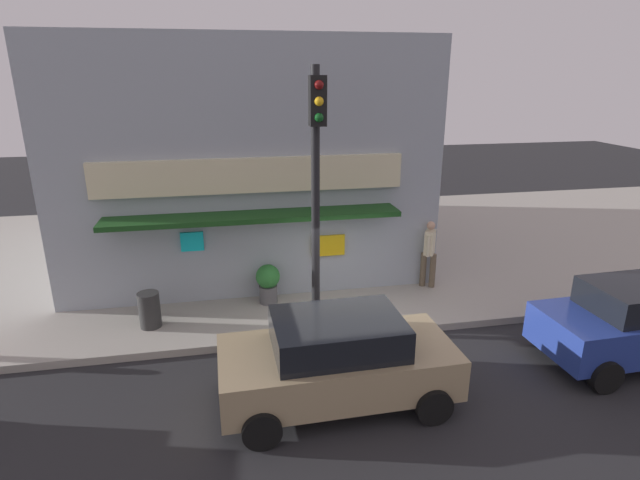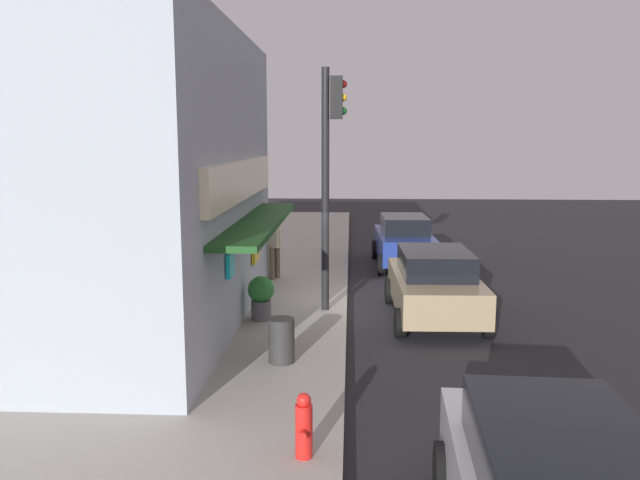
# 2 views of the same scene
# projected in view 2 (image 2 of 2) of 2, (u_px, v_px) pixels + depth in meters

# --- Properties ---
(ground_plane) EXTENTS (58.46, 58.46, 0.00)m
(ground_plane) POSITION_uv_depth(u_px,v_px,m) (347.00, 309.00, 16.04)
(ground_plane) COLOR #232326
(sidewalk) EXTENTS (38.97, 11.83, 0.17)m
(sidewalk) POSITION_uv_depth(u_px,v_px,m) (113.00, 303.00, 16.31)
(sidewalk) COLOR #A39E93
(sidewalk) RESTS_ON ground_plane
(corner_building) EXTENTS (9.64, 9.71, 6.35)m
(corner_building) POSITION_uv_depth(u_px,v_px,m) (38.00, 179.00, 13.98)
(corner_building) COLOR #9EA8B2
(corner_building) RESTS_ON sidewalk
(traffic_light) EXTENTS (0.32, 0.58, 5.63)m
(traffic_light) POSITION_uv_depth(u_px,v_px,m) (330.00, 158.00, 14.81)
(traffic_light) COLOR black
(traffic_light) RESTS_ON sidewalk
(fire_hydrant) EXTENTS (0.46, 0.22, 0.86)m
(fire_hydrant) POSITION_uv_depth(u_px,v_px,m) (304.00, 426.00, 8.22)
(fire_hydrant) COLOR red
(fire_hydrant) RESTS_ON sidewalk
(trash_can) EXTENTS (0.48, 0.48, 0.82)m
(trash_can) POSITION_uv_depth(u_px,v_px,m) (281.00, 340.00, 11.72)
(trash_can) COLOR #2D2D2D
(trash_can) RESTS_ON sidewalk
(pedestrian) EXTENTS (0.43, 0.50, 1.81)m
(pedestrian) POSITION_uv_depth(u_px,v_px,m) (274.00, 245.00, 18.60)
(pedestrian) COLOR brown
(pedestrian) RESTS_ON sidewalk
(potted_plant_by_doorway) EXTENTS (0.60, 0.60, 1.00)m
(potted_plant_by_doorway) POSITION_uv_depth(u_px,v_px,m) (261.00, 296.00, 14.43)
(potted_plant_by_doorway) COLOR #59595B
(potted_plant_by_doorway) RESTS_ON sidewalk
(parked_car_blue) EXTENTS (4.04, 2.03, 1.68)m
(parked_car_blue) POSITION_uv_depth(u_px,v_px,m) (404.00, 241.00, 21.28)
(parked_car_blue) COLOR navy
(parked_car_blue) RESTS_ON ground_plane
(parked_car_tan) EXTENTS (4.15, 2.15, 1.65)m
(parked_car_tan) POSITION_uv_depth(u_px,v_px,m) (435.00, 284.00, 15.07)
(parked_car_tan) COLOR #9E8966
(parked_car_tan) RESTS_ON ground_plane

